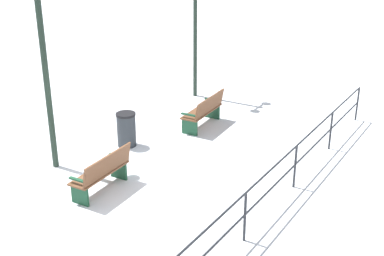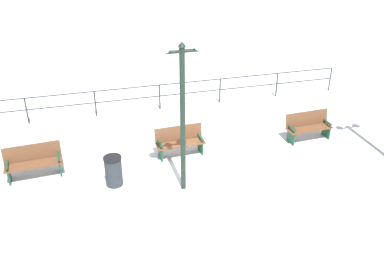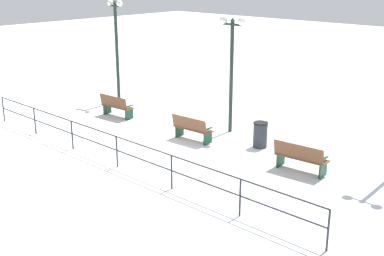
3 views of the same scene
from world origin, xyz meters
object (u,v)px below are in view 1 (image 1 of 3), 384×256
at_px(bench_second, 102,172).
at_px(lamppost_middle, 42,39).
at_px(bench_nearest, 204,111).
at_px(trash_bin, 126,129).

xyz_separation_m(bench_second, lamppost_middle, (1.75, -0.31, 2.54)).
height_order(bench_nearest, bench_second, bench_nearest).
height_order(bench_nearest, trash_bin, bench_nearest).
bearing_deg(bench_second, lamppost_middle, -13.15).
height_order(bench_second, trash_bin, bench_second).
relative_size(bench_nearest, bench_second, 1.07).
bearing_deg(trash_bin, bench_nearest, -114.80).
height_order(lamppost_middle, trash_bin, lamppost_middle).
height_order(bench_nearest, lamppost_middle, lamppost_middle).
relative_size(bench_second, lamppost_middle, 0.36).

